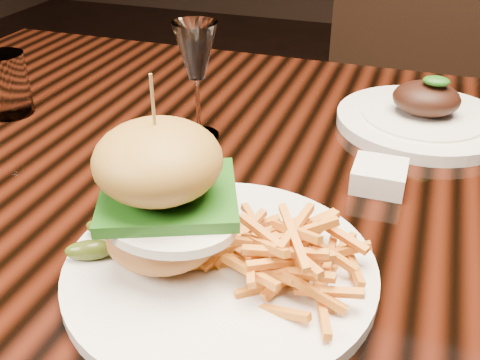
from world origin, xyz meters
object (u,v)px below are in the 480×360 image
(burger_plate, at_px, (210,231))
(far_dish, at_px, (423,117))
(wine_glass, at_px, (196,55))
(dining_table, at_px, (307,219))
(chair_far, at_px, (397,90))

(burger_plate, relative_size, far_dish, 1.20)
(burger_plate, height_order, far_dish, burger_plate)
(burger_plate, bearing_deg, far_dish, 56.17)
(wine_glass, bearing_deg, far_dish, 24.66)
(far_dish, bearing_deg, burger_plate, -112.72)
(dining_table, bearing_deg, burger_plate, -101.64)
(dining_table, height_order, far_dish, far_dish)
(burger_plate, xyz_separation_m, wine_glass, (-0.13, 0.29, 0.07))
(chair_far, bearing_deg, wine_glass, -99.74)
(dining_table, relative_size, far_dish, 6.12)
(dining_table, bearing_deg, wine_glass, 164.51)
(wine_glass, bearing_deg, burger_plate, -65.08)
(chair_far, bearing_deg, burger_plate, -89.24)
(dining_table, relative_size, burger_plate, 5.09)
(wine_glass, relative_size, chair_far, 0.18)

